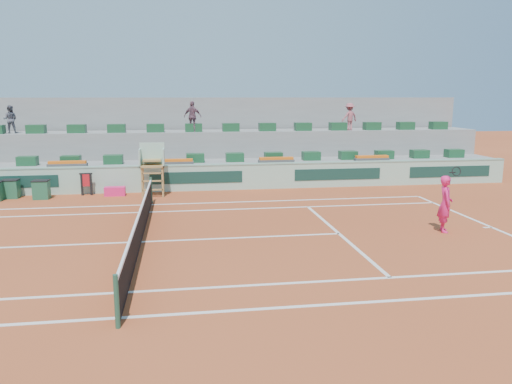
# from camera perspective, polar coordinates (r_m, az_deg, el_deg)

# --- Properties ---
(ground) EXTENTS (90.00, 90.00, 0.00)m
(ground) POSITION_cam_1_polar(r_m,az_deg,el_deg) (16.01, -13.00, -5.59)
(ground) COLOR #983D1D
(ground) RESTS_ON ground
(seating_tier_lower) EXTENTS (36.00, 4.00, 1.20)m
(seating_tier_lower) POSITION_cam_1_polar(r_m,az_deg,el_deg) (26.34, -11.33, 2.23)
(seating_tier_lower) COLOR gray
(seating_tier_lower) RESTS_ON ground
(seating_tier_upper) EXTENTS (36.00, 2.40, 2.60)m
(seating_tier_upper) POSITION_cam_1_polar(r_m,az_deg,el_deg) (27.83, -11.24, 4.14)
(seating_tier_upper) COLOR gray
(seating_tier_upper) RESTS_ON ground
(stadium_back_wall) EXTENTS (36.00, 0.40, 4.40)m
(stadium_back_wall) POSITION_cam_1_polar(r_m,az_deg,el_deg) (29.34, -11.16, 6.25)
(stadium_back_wall) COLOR gray
(stadium_back_wall) RESTS_ON ground
(player_bag) EXTENTS (0.92, 0.41, 0.41)m
(player_bag) POSITION_cam_1_polar(r_m,az_deg,el_deg) (23.64, -15.82, 0.08)
(player_bag) COLOR #F11F6C
(player_bag) RESTS_ON ground
(spectator_left) EXTENTS (0.70, 0.56, 1.41)m
(spectator_left) POSITION_cam_1_polar(r_m,az_deg,el_deg) (28.64, -26.27, 7.45)
(spectator_left) COLOR #484A55
(spectator_left) RESTS_ON seating_tier_upper
(spectator_mid) EXTENTS (1.03, 0.70, 1.63)m
(spectator_mid) POSITION_cam_1_polar(r_m,az_deg,el_deg) (26.85, -7.25, 8.55)
(spectator_mid) COLOR #6F4A5A
(spectator_mid) RESTS_ON seating_tier_upper
(spectator_right) EXTENTS (1.10, 0.85, 1.50)m
(spectator_right) POSITION_cam_1_polar(r_m,az_deg,el_deg) (28.53, 10.64, 8.46)
(spectator_right) COLOR #A4525B
(spectator_right) RESTS_ON seating_tier_upper
(court_lines) EXTENTS (23.89, 11.09, 0.01)m
(court_lines) POSITION_cam_1_polar(r_m,az_deg,el_deg) (16.01, -13.00, -5.57)
(court_lines) COLOR silver
(court_lines) RESTS_ON ground
(tennis_net) EXTENTS (0.10, 11.97, 1.10)m
(tennis_net) POSITION_cam_1_polar(r_m,az_deg,el_deg) (15.88, -13.08, -3.77)
(tennis_net) COLOR black
(tennis_net) RESTS_ON ground
(advertising_hoarding) EXTENTS (36.00, 0.34, 1.26)m
(advertising_hoarding) POSITION_cam_1_polar(r_m,az_deg,el_deg) (24.16, -11.52, 1.54)
(advertising_hoarding) COLOR #9AC2AB
(advertising_hoarding) RESTS_ON ground
(umpire_chair) EXTENTS (1.10, 0.90, 2.40)m
(umpire_chair) POSITION_cam_1_polar(r_m,az_deg,el_deg) (23.04, -11.78, 3.37)
(umpire_chair) COLOR olive
(umpire_chair) RESTS_ON ground
(seat_row_lower) EXTENTS (32.90, 0.60, 0.44)m
(seat_row_lower) POSITION_cam_1_polar(r_m,az_deg,el_deg) (25.34, -11.49, 3.76)
(seat_row_lower) COLOR #184928
(seat_row_lower) RESTS_ON seating_tier_lower
(seat_row_upper) EXTENTS (32.90, 0.60, 0.44)m
(seat_row_upper) POSITION_cam_1_polar(r_m,az_deg,el_deg) (27.11, -11.41, 7.19)
(seat_row_upper) COLOR #184928
(seat_row_upper) RESTS_ON seating_tier_upper
(flower_planters) EXTENTS (26.80, 0.36, 0.28)m
(flower_planters) POSITION_cam_1_polar(r_m,az_deg,el_deg) (24.69, -15.06, 3.22)
(flower_planters) COLOR #4A4A4A
(flower_planters) RESTS_ON seating_tier_lower
(drink_cooler_a) EXTENTS (0.69, 0.60, 0.84)m
(drink_cooler_a) POSITION_cam_1_polar(r_m,az_deg,el_deg) (23.96, -23.33, 0.27)
(drink_cooler_a) COLOR #1B5337
(drink_cooler_a) RESTS_ON ground
(drink_cooler_b) EXTENTS (0.69, 0.59, 0.84)m
(drink_cooler_b) POSITION_cam_1_polar(r_m,az_deg,el_deg) (24.70, -26.20, 0.33)
(drink_cooler_b) COLOR #1B5337
(drink_cooler_b) RESTS_ON ground
(towel_rack) EXTENTS (0.58, 0.10, 1.03)m
(towel_rack) POSITION_cam_1_polar(r_m,az_deg,el_deg) (24.07, -18.83, 1.06)
(towel_rack) COLOR black
(towel_rack) RESTS_ON ground
(tennis_player) EXTENTS (0.64, 0.96, 2.28)m
(tennis_player) POSITION_cam_1_polar(r_m,az_deg,el_deg) (17.72, 20.82, -1.26)
(tennis_player) COLOR #F11F6C
(tennis_player) RESTS_ON ground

